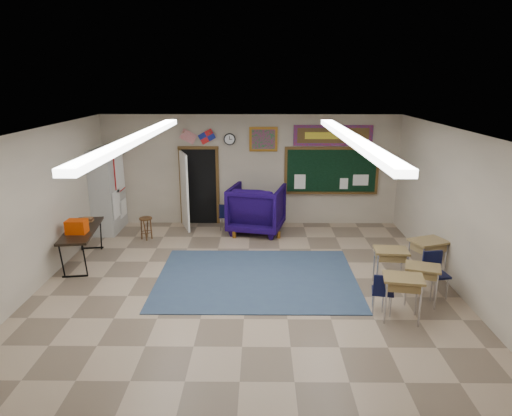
{
  "coord_description": "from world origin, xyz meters",
  "views": [
    {
      "loc": [
        0.27,
        -7.7,
        3.91
      ],
      "look_at": [
        0.18,
        1.5,
        1.29
      ],
      "focal_mm": 32.0,
      "sensor_mm": 36.0,
      "label": 1
    }
  ],
  "objects_px": {
    "wingback_armchair": "(257,209)",
    "student_desk_front_right": "(427,257)",
    "wooden_stool": "(146,228)",
    "student_desk_front_left": "(390,266)",
    "folding_table": "(83,244)"
  },
  "relations": [
    {
      "from": "wingback_armchair",
      "to": "student_desk_front_right",
      "type": "relative_size",
      "value": 1.68
    },
    {
      "from": "wingback_armchair",
      "to": "wooden_stool",
      "type": "distance_m",
      "value": 2.86
    },
    {
      "from": "wingback_armchair",
      "to": "student_desk_front_left",
      "type": "height_order",
      "value": "wingback_armchair"
    },
    {
      "from": "student_desk_front_right",
      "to": "wooden_stool",
      "type": "relative_size",
      "value": 1.46
    },
    {
      "from": "wingback_armchair",
      "to": "student_desk_front_left",
      "type": "distance_m",
      "value": 4.21
    },
    {
      "from": "student_desk_front_left",
      "to": "folding_table",
      "type": "relative_size",
      "value": 0.4
    },
    {
      "from": "student_desk_front_right",
      "to": "folding_table",
      "type": "distance_m",
      "value": 7.28
    },
    {
      "from": "student_desk_front_left",
      "to": "folding_table",
      "type": "distance_m",
      "value": 6.5
    },
    {
      "from": "wingback_armchair",
      "to": "student_desk_front_left",
      "type": "bearing_deg",
      "value": 141.93
    },
    {
      "from": "wingback_armchair",
      "to": "wooden_stool",
      "type": "relative_size",
      "value": 2.45
    },
    {
      "from": "student_desk_front_left",
      "to": "student_desk_front_right",
      "type": "bearing_deg",
      "value": 28.59
    },
    {
      "from": "folding_table",
      "to": "wooden_stool",
      "type": "distance_m",
      "value": 1.83
    },
    {
      "from": "student_desk_front_right",
      "to": "student_desk_front_left",
      "type": "bearing_deg",
      "value": -177.43
    },
    {
      "from": "student_desk_front_right",
      "to": "folding_table",
      "type": "bearing_deg",
      "value": 152.84
    },
    {
      "from": "folding_table",
      "to": "wooden_stool",
      "type": "relative_size",
      "value": 3.41
    }
  ]
}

